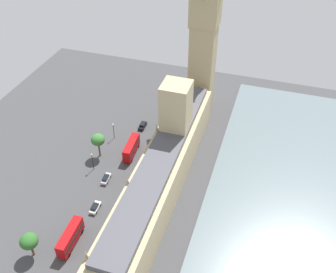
{
  "coord_description": "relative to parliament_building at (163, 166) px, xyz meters",
  "views": [
    {
      "loc": [
        -27.24,
        73.26,
        83.11
      ],
      "look_at": [
        1.0,
        -15.64,
        7.22
      ],
      "focal_mm": 40.88,
      "sensor_mm": 36.0,
      "label": 1
    }
  ],
  "objects": [
    {
      "name": "double_decker_bus_trailing",
      "position": [
        16.04,
        26.68,
        -5.01
      ],
      "size": [
        2.94,
        10.58,
        4.75
      ],
      "rotation": [
        0.0,
        0.0,
        0.03
      ],
      "color": "#B20C0F",
      "rests_on": "ground"
    },
    {
      "name": "street_lamp_corner",
      "position": [
        22.98,
        -15.92,
        -3.39
      ],
      "size": [
        0.56,
        0.56,
        6.06
      ],
      "color": "black",
      "rests_on": "ground"
    },
    {
      "name": "double_decker_bus_midblock",
      "position": [
        14.27,
        -10.16,
        -5.01
      ],
      "size": [
        3.22,
        10.64,
        4.75
      ],
      "rotation": [
        0.0,
        0.0,
        0.07
      ],
      "color": "#B20C0F",
      "rests_on": "ground"
    },
    {
      "name": "pedestrian_by_river_gate",
      "position": [
        9.0,
        -9.13,
        -6.88
      ],
      "size": [
        0.7,
        0.68,
        1.69
      ],
      "rotation": [
        0.0,
        0.0,
        5.41
      ],
      "color": "black",
      "rests_on": "ground"
    },
    {
      "name": "car_silver_opposite_hall",
      "position": [
        17.06,
        3.56,
        -6.76
      ],
      "size": [
        2.04,
        4.7,
        1.74
      ],
      "rotation": [
        0.0,
        0.0,
        3.21
      ],
      "color": "#B7B7BC",
      "rests_on": "ground"
    },
    {
      "name": "parliament_building",
      "position": [
        0.0,
        0.0,
        0.0
      ],
      "size": [
        11.46,
        76.19,
        27.98
      ],
      "color": "tan",
      "rests_on": "ground"
    },
    {
      "name": "street_lamp_slot_10",
      "position": [
        22.87,
        0.13,
        -3.24
      ],
      "size": [
        0.56,
        0.56,
        6.3
      ],
      "color": "black",
      "rests_on": "ground"
    },
    {
      "name": "plane_tree_kerbside",
      "position": [
        23.5,
        32.46,
        -2.25
      ],
      "size": [
        4.5,
        4.5,
        7.36
      ],
      "color": "brown",
      "rests_on": "ground"
    },
    {
      "name": "car_white_leading",
      "position": [
        15.2,
        14.73,
        -6.75
      ],
      "size": [
        2.05,
        4.45,
        1.74
      ],
      "rotation": [
        0.0,
        0.0,
        3.17
      ],
      "color": "silver",
      "rests_on": "ground"
    },
    {
      "name": "pedestrian_near_tower",
      "position": [
        9.29,
        8.38,
        -6.95
      ],
      "size": [
        0.65,
        0.61,
        1.54
      ],
      "rotation": [
        0.0,
        0.0,
        5.34
      ],
      "color": "navy",
      "rests_on": "ground"
    },
    {
      "name": "clock_tower",
      "position": [
        -0.35,
        -42.81,
        22.58
      ],
      "size": [
        9.3,
        9.3,
        58.37
      ],
      "color": "tan",
      "rests_on": "ground"
    },
    {
      "name": "plane_tree_under_trees",
      "position": [
        23.73,
        -6.2,
        -1.09
      ],
      "size": [
        4.41,
        4.41,
        8.51
      ],
      "color": "brown",
      "rests_on": "ground"
    },
    {
      "name": "ground_plane",
      "position": [
        1.99,
        1.89,
        -7.64
      ],
      "size": [
        146.19,
        146.19,
        0.0
      ],
      "primitive_type": "plane",
      "color": "#424244"
    },
    {
      "name": "car_black_far_end",
      "position": [
        15.83,
        -24.41,
        -6.75
      ],
      "size": [
        2.03,
        4.74,
        1.74
      ],
      "rotation": [
        0.0,
        0.0,
        0.02
      ],
      "color": "black",
      "rests_on": "ground"
    },
    {
      "name": "river_thames",
      "position": [
        -32.87,
        1.89,
        -7.52
      ],
      "size": [
        40.21,
        131.57,
        0.25
      ],
      "primitive_type": "cube",
      "color": "slate",
      "rests_on": "ground"
    }
  ]
}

